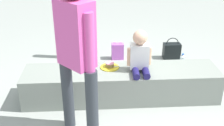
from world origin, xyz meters
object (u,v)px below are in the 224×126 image
object	(u,v)px
handbag_black_leather	(172,51)
party_cup_red	(87,66)
water_bottle_near_gift	(182,61)
cake_box_white	(52,77)
adult_standing	(76,45)
gift_bag	(118,51)
cake_plate	(110,66)
child_seated	(140,54)
handbag_brown_canvas	(80,72)

from	to	relation	value
handbag_black_leather	party_cup_red	bearing A→B (deg)	-167.22
water_bottle_near_gift	cake_box_white	bearing A→B (deg)	-169.26
adult_standing	gift_bag	distance (m)	1.98
cake_plate	adult_standing	bearing A→B (deg)	-114.90
party_cup_red	water_bottle_near_gift	bearing A→B (deg)	-0.16
adult_standing	gift_bag	size ratio (longest dim) A/B	5.46
child_seated	gift_bag	xyz separation A→B (m)	(-0.15, 1.14, -0.45)
handbag_brown_canvas	water_bottle_near_gift	bearing A→B (deg)	11.16
gift_bag	handbag_brown_canvas	distance (m)	0.83
party_cup_red	handbag_black_leather	distance (m)	1.35
party_cup_red	cake_box_white	xyz separation A→B (m)	(-0.45, -0.35, 0.02)
party_cup_red	handbag_black_leather	size ratio (longest dim) A/B	0.28
party_cup_red	cake_box_white	distance (m)	0.57
child_seated	handbag_brown_canvas	world-z (taller)	child_seated
adult_standing	cake_box_white	distance (m)	1.43
party_cup_red	handbag_brown_canvas	world-z (taller)	handbag_brown_canvas
child_seated	party_cup_red	distance (m)	1.16
handbag_brown_canvas	handbag_black_leather	bearing A→B (deg)	23.04
gift_bag	handbag_black_leather	xyz separation A→B (m)	(0.84, -0.03, -0.00)
cake_plate	handbag_brown_canvas	distance (m)	0.62
child_seated	cake_plate	xyz separation A→B (m)	(-0.33, 0.11, -0.19)
water_bottle_near_gift	handbag_brown_canvas	size ratio (longest dim) A/B	0.63
child_seated	handbag_black_leather	world-z (taller)	child_seated
gift_bag	water_bottle_near_gift	distance (m)	0.98
child_seated	water_bottle_near_gift	size ratio (longest dim) A/B	2.37
adult_standing	water_bottle_near_gift	bearing A→B (deg)	44.47
cake_box_white	handbag_black_leather	size ratio (longest dim) A/B	0.87
cake_plate	water_bottle_near_gift	distance (m)	1.34
child_seated	handbag_brown_canvas	xyz separation A→B (m)	(-0.70, 0.52, -0.47)
child_seated	handbag_black_leather	distance (m)	1.39
handbag_black_leather	handbag_brown_canvas	size ratio (longest dim) A/B	1.05
gift_bag	party_cup_red	bearing A→B (deg)	-145.46
adult_standing	handbag_black_leather	size ratio (longest dim) A/B	4.64
cake_plate	handbag_brown_canvas	xyz separation A→B (m)	(-0.38, 0.41, -0.28)
gift_bag	cake_box_white	world-z (taller)	gift_bag
cake_box_white	gift_bag	bearing A→B (deg)	36.39
adult_standing	gift_bag	world-z (taller)	adult_standing
handbag_black_leather	handbag_brown_canvas	bearing A→B (deg)	-156.96
party_cup_red	handbag_black_leather	xyz separation A→B (m)	(1.31, 0.30, 0.08)
adult_standing	cake_plate	xyz separation A→B (m)	(0.32, 0.70, -0.56)
water_bottle_near_gift	adult_standing	bearing A→B (deg)	-135.53
party_cup_red	cake_box_white	world-z (taller)	cake_box_white
adult_standing	cake_plate	distance (m)	0.95
water_bottle_near_gift	cake_box_white	xyz separation A→B (m)	(-1.85, -0.35, -0.03)
gift_bag	water_bottle_near_gift	size ratio (longest dim) A/B	1.41
water_bottle_near_gift	party_cup_red	world-z (taller)	water_bottle_near_gift
cake_plate	water_bottle_near_gift	world-z (taller)	cake_plate
water_bottle_near_gift	cake_plate	bearing A→B (deg)	-147.51
cake_plate	handbag_brown_canvas	bearing A→B (deg)	132.45
child_seated	cake_box_white	distance (m)	1.28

